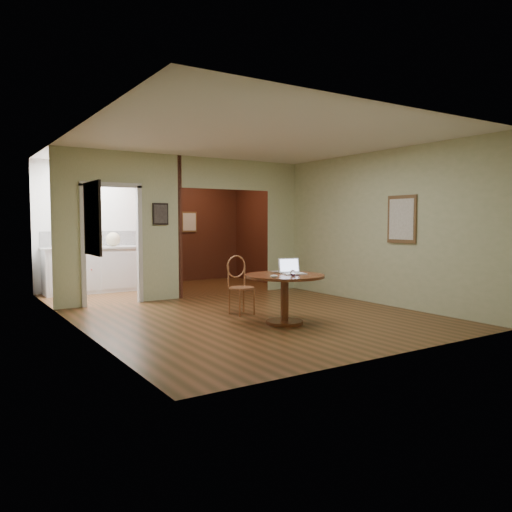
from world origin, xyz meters
TOP-DOWN VIEW (x-y plane):
  - floor at (0.00, 0.00)m, footprint 5.00×5.00m
  - room_shell at (-0.47, 3.10)m, footprint 5.20×7.50m
  - dining_table at (0.06, -0.50)m, footprint 1.13×1.13m
  - chair at (-0.08, 0.51)m, footprint 0.42×0.42m
  - open_laptop at (0.21, -0.47)m, footprint 0.36×0.35m
  - closed_laptop at (0.18, -0.30)m, footprint 0.38×0.29m
  - mouse at (-0.30, -0.75)m, footprint 0.12×0.09m
  - wine_glass at (0.05, -0.71)m, footprint 0.08×0.08m
  - pen at (0.10, -0.73)m, footprint 0.13×0.06m
  - kitchen_cabinet at (-1.35, 4.20)m, footprint 2.06×0.60m
  - grocery_bag at (-0.97, 4.20)m, footprint 0.31×0.27m

SIDE VIEW (x-z plane):
  - floor at x=0.00m, z-range 0.00..0.00m
  - kitchen_cabinet at x=-1.35m, z-range 0.00..0.94m
  - chair at x=-0.08m, z-range 0.05..0.98m
  - dining_table at x=0.06m, z-range 0.17..0.88m
  - pen at x=0.10m, z-range 0.71..0.72m
  - closed_laptop at x=0.18m, z-range 0.71..0.74m
  - mouse at x=-0.30m, z-range 0.71..0.75m
  - wine_glass at x=0.05m, z-range 0.71..0.80m
  - open_laptop at x=0.21m, z-range 0.66..0.88m
  - grocery_bag at x=-0.97m, z-range 0.94..1.24m
  - room_shell at x=-0.47m, z-range -1.21..3.79m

